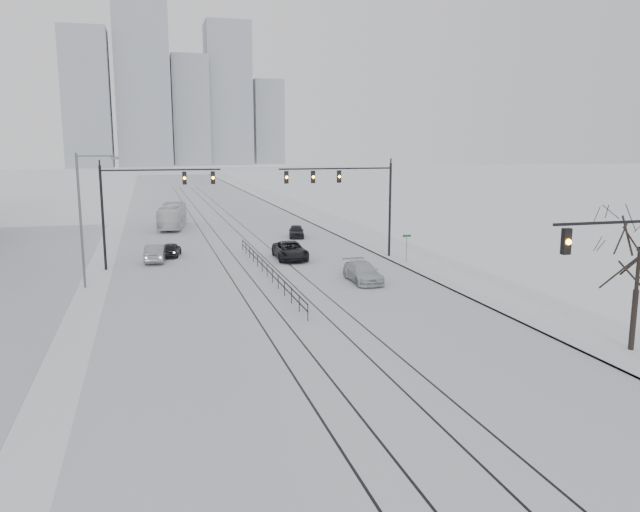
{
  "coord_description": "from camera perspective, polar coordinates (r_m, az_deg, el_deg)",
  "views": [
    {
      "loc": [
        -8.12,
        -13.87,
        9.56
      ],
      "look_at": [
        1.3,
        20.21,
        3.2
      ],
      "focal_mm": 35.0,
      "sensor_mm": 36.0,
      "label": 1
    }
  ],
  "objects": [
    {
      "name": "street_light_west",
      "position": [
        44.28,
        -20.71,
        3.9
      ],
      "size": [
        2.73,
        0.25,
        9.0
      ],
      "color": "#595B60",
      "rests_on": "ground"
    },
    {
      "name": "sedan_nb_far",
      "position": [
        64.7,
        -2.17,
        2.27
      ],
      "size": [
        2.28,
        4.03,
        1.29
      ],
      "primitive_type": "imported",
      "rotation": [
        0.0,
        0.0,
        -0.21
      ],
      "color": "black",
      "rests_on": "ground"
    },
    {
      "name": "ground",
      "position": [
        18.7,
        13.67,
        -20.86
      ],
      "size": [
        500.0,
        500.0,
        0.0
      ],
      "primitive_type": "plane",
      "color": "white",
      "rests_on": "ground"
    },
    {
      "name": "traffic_mast_ne",
      "position": [
        51.64,
        2.98,
        5.96
      ],
      "size": [
        9.6,
        0.37,
        8.0
      ],
      "color": "black",
      "rests_on": "ground"
    },
    {
      "name": "bare_tree",
      "position": [
        31.68,
        27.15,
        -0.15
      ],
      "size": [
        4.4,
        4.4,
        6.1
      ],
      "color": "black",
      "rests_on": "ground"
    },
    {
      "name": "median_fence",
      "position": [
        45.52,
        -4.87,
        -1.29
      ],
      "size": [
        0.06,
        24.0,
        1.0
      ],
      "color": "black",
      "rests_on": "ground"
    },
    {
      "name": "sedan_sb_outer",
      "position": [
        52.99,
        -14.79,
        0.26
      ],
      "size": [
        1.97,
        4.53,
        1.45
      ],
      "primitive_type": "imported",
      "rotation": [
        0.0,
        0.0,
        3.04
      ],
      "color": "gray",
      "rests_on": "ground"
    },
    {
      "name": "skyline",
      "position": [
        288.57,
        -13.2,
        14.13
      ],
      "size": [
        96.0,
        48.0,
        72.0
      ],
      "color": "#8F949D",
      "rests_on": "ground"
    },
    {
      "name": "curb",
      "position": [
        76.91,
        -0.89,
        3.1
      ],
      "size": [
        0.1,
        260.0,
        0.12
      ],
      "primitive_type": "cube",
      "color": "gray",
      "rests_on": "ground"
    },
    {
      "name": "box_truck",
      "position": [
        73.75,
        -13.35,
        3.56
      ],
      "size": [
        3.76,
        10.24,
        2.79
      ],
      "primitive_type": "imported",
      "rotation": [
        0.0,
        0.0,
        3.0
      ],
      "color": "silver",
      "rests_on": "ground"
    },
    {
      "name": "sedan_sb_inner",
      "position": [
        55.14,
        -13.46,
        0.57
      ],
      "size": [
        2.06,
        3.77,
        1.22
      ],
      "primitive_type": "imported",
      "rotation": [
        0.0,
        0.0,
        2.96
      ],
      "color": "black",
      "rests_on": "ground"
    },
    {
      "name": "street_sign",
      "position": [
        50.64,
        7.93,
        1.06
      ],
      "size": [
        0.7,
        0.06,
        2.4
      ],
      "color": "#595B60",
      "rests_on": "ground"
    },
    {
      "name": "traffic_mast_nw",
      "position": [
        50.03,
        -15.93,
        5.24
      ],
      "size": [
        9.1,
        0.37,
        8.0
      ],
      "color": "black",
      "rests_on": "ground"
    },
    {
      "name": "tram_rails",
      "position": [
        55.31,
        -6.77,
        0.19
      ],
      "size": [
        5.3,
        180.0,
        0.01
      ],
      "color": "black",
      "rests_on": "ground"
    },
    {
      "name": "sedan_nb_front",
      "position": [
        52.34,
        -2.74,
        0.48
      ],
      "size": [
        2.64,
        5.4,
        1.48
      ],
      "primitive_type": "imported",
      "rotation": [
        0.0,
        0.0,
        -0.04
      ],
      "color": "black",
      "rests_on": "ground"
    },
    {
      "name": "road",
      "position": [
        74.93,
        -9.11,
        2.75
      ],
      "size": [
        22.0,
        260.0,
        0.02
      ],
      "primitive_type": "cube",
      "color": "silver",
      "rests_on": "ground"
    },
    {
      "name": "sedan_nb_right",
      "position": [
        43.82,
        3.93,
        -1.51
      ],
      "size": [
        1.99,
        4.75,
        1.37
      ],
      "primitive_type": "imported",
      "rotation": [
        0.0,
        0.0,
        -0.01
      ],
      "color": "#B9BEC2",
      "rests_on": "ground"
    },
    {
      "name": "sidewalk_east",
      "position": [
        77.55,
        0.86,
        3.17
      ],
      "size": [
        5.0,
        260.0,
        0.16
      ],
      "primitive_type": "cube",
      "color": "white",
      "rests_on": "ground"
    }
  ]
}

